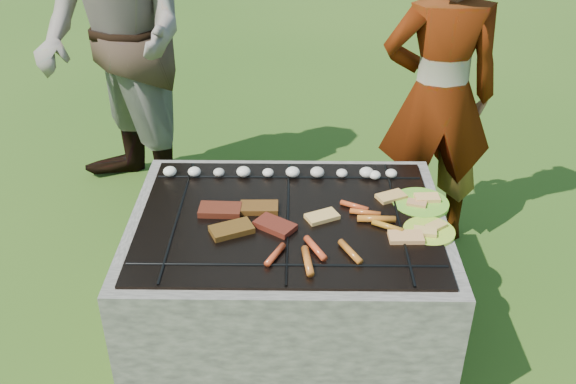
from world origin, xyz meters
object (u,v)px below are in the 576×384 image
fire_pit (288,280)px  bystander (113,40)px  plate_far (421,203)px  plate_near (429,231)px  cook (439,97)px

fire_pit → bystander: (-0.93, 1.10, 0.71)m
plate_far → bystander: bearing=146.7°
plate_far → plate_near: (-0.00, -0.21, -0.00)m
plate_far → cook: bearing=75.2°
fire_pit → cook: (0.74, 0.79, 0.53)m
cook → bystander: bystander is taller
fire_pit → plate_far: 0.66m
fire_pit → plate_near: bearing=-9.2°
bystander → plate_far: bearing=15.3°
fire_pit → plate_far: plate_far is taller
cook → bystander: size_ratio=0.82×
fire_pit → plate_far: bearing=11.9°
plate_near → bystander: 1.95m
plate_far → bystander: size_ratio=0.16×
plate_near → cook: size_ratio=0.16×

